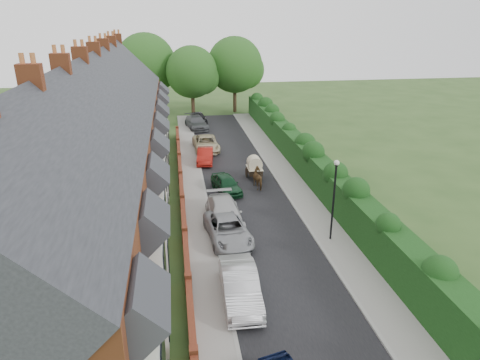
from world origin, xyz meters
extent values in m
plane|color=#2D4C1E|center=(0.00, 0.00, 0.00)|extent=(140.00, 140.00, 0.00)
cube|color=black|center=(-0.50, 11.00, 0.01)|extent=(6.00, 58.00, 0.02)
cube|color=gray|center=(3.60, 11.00, 0.06)|extent=(2.20, 58.00, 0.12)
cube|color=gray|center=(-4.35, 11.00, 0.06)|extent=(1.70, 58.00, 0.12)
cube|color=#979792|center=(2.55, 11.00, 0.07)|extent=(0.18, 58.00, 0.13)
cube|color=#979792|center=(-3.55, 11.00, 0.07)|extent=(0.18, 58.00, 0.13)
cube|color=black|center=(5.40, 11.00, 1.25)|extent=(1.50, 58.00, 2.50)
cube|color=brown|center=(-11.00, 10.00, 3.25)|extent=(8.00, 40.00, 6.50)
cube|color=#25262C|center=(-11.00, 10.00, 6.50)|extent=(8.00, 40.20, 8.00)
cube|color=black|center=(-6.28, -8.10, 3.80)|extent=(0.06, 1.80, 1.60)
cube|color=#25262C|center=(-6.80, -8.10, 5.60)|extent=(1.70, 2.60, 1.70)
cube|color=silver|center=(-6.95, -6.10, 4.40)|extent=(0.12, 1.20, 1.60)
cube|color=silver|center=(-6.65, -3.10, 2.60)|extent=(0.70, 2.40, 5.20)
cube|color=black|center=(-6.28, -3.10, 1.40)|extent=(0.06, 1.80, 1.60)
cube|color=black|center=(-6.28, -3.10, 3.80)|extent=(0.06, 1.80, 1.60)
cube|color=#25262C|center=(-6.80, -3.10, 5.60)|extent=(1.70, 2.60, 1.70)
cube|color=#3F2D2D|center=(-6.96, -1.00, 1.05)|extent=(0.08, 0.90, 2.10)
cube|color=silver|center=(-6.95, -1.10, 4.40)|extent=(0.12, 1.20, 1.60)
cube|color=silver|center=(-6.65, 1.90, 2.60)|extent=(0.70, 2.40, 5.20)
cube|color=black|center=(-6.28, 1.90, 1.40)|extent=(0.06, 1.80, 1.60)
cube|color=black|center=(-6.28, 1.90, 3.80)|extent=(0.06, 1.80, 1.60)
cube|color=#25262C|center=(-6.80, 1.90, 5.60)|extent=(1.70, 2.60, 1.70)
cube|color=#3F2D2D|center=(-6.96, 4.00, 1.05)|extent=(0.08, 0.90, 2.10)
cube|color=silver|center=(-6.95, 3.90, 4.40)|extent=(0.12, 1.20, 1.60)
cube|color=silver|center=(-6.65, 6.90, 2.60)|extent=(0.70, 2.40, 5.20)
cube|color=black|center=(-6.28, 6.90, 1.40)|extent=(0.06, 1.80, 1.60)
cube|color=black|center=(-6.28, 6.90, 3.80)|extent=(0.06, 1.80, 1.60)
cube|color=#25262C|center=(-6.80, 6.90, 5.60)|extent=(1.70, 2.60, 1.70)
cube|color=#3F2D2D|center=(-6.96, 9.00, 1.05)|extent=(0.08, 0.90, 2.10)
cube|color=silver|center=(-6.95, 8.90, 4.40)|extent=(0.12, 1.20, 1.60)
cube|color=silver|center=(-6.65, 11.90, 2.60)|extent=(0.70, 2.40, 5.20)
cube|color=black|center=(-6.28, 11.90, 1.40)|extent=(0.06, 1.80, 1.60)
cube|color=black|center=(-6.28, 11.90, 3.80)|extent=(0.06, 1.80, 1.60)
cube|color=#25262C|center=(-6.80, 11.90, 5.60)|extent=(1.70, 2.60, 1.70)
cube|color=#3F2D2D|center=(-6.96, 14.00, 1.05)|extent=(0.08, 0.90, 2.10)
cube|color=silver|center=(-6.95, 13.90, 4.40)|extent=(0.12, 1.20, 1.60)
cube|color=silver|center=(-6.65, 16.90, 2.60)|extent=(0.70, 2.40, 5.20)
cube|color=black|center=(-6.28, 16.90, 1.40)|extent=(0.06, 1.80, 1.60)
cube|color=black|center=(-6.28, 16.90, 3.80)|extent=(0.06, 1.80, 1.60)
cube|color=#25262C|center=(-6.80, 16.90, 5.60)|extent=(1.70, 2.60, 1.70)
cube|color=#3F2D2D|center=(-6.96, 19.00, 1.05)|extent=(0.08, 0.90, 2.10)
cube|color=silver|center=(-6.95, 18.90, 4.40)|extent=(0.12, 1.20, 1.60)
cube|color=silver|center=(-6.65, 21.90, 2.60)|extent=(0.70, 2.40, 5.20)
cube|color=black|center=(-6.28, 21.90, 1.40)|extent=(0.06, 1.80, 1.60)
cube|color=black|center=(-6.28, 21.90, 3.80)|extent=(0.06, 1.80, 1.60)
cube|color=#25262C|center=(-6.80, 21.90, 5.60)|extent=(1.70, 2.60, 1.70)
cube|color=#3F2D2D|center=(-6.96, 24.00, 1.05)|extent=(0.08, 0.90, 2.10)
cube|color=silver|center=(-6.95, 23.90, 4.40)|extent=(0.12, 1.20, 1.60)
cube|color=silver|center=(-6.65, 26.90, 2.60)|extent=(0.70, 2.40, 5.20)
cube|color=black|center=(-6.28, 26.90, 1.40)|extent=(0.06, 1.80, 1.60)
cube|color=black|center=(-6.28, 26.90, 3.80)|extent=(0.06, 1.80, 1.60)
cube|color=#25262C|center=(-6.80, 26.90, 5.60)|extent=(1.70, 2.60, 1.70)
cube|color=#3F2D2D|center=(-6.96, 29.00, 1.05)|extent=(0.08, 0.90, 2.10)
cube|color=silver|center=(-6.95, 28.90, 4.40)|extent=(0.12, 1.20, 1.60)
cube|color=brown|center=(-11.00, 0.00, 10.30)|extent=(0.90, 0.50, 1.60)
cylinder|color=#A96232|center=(-11.20, 0.00, 11.25)|extent=(0.20, 0.20, 0.50)
cylinder|color=#A96232|center=(-10.80, 0.00, 11.25)|extent=(0.20, 0.20, 0.50)
cube|color=brown|center=(-11.00, 5.00, 10.30)|extent=(0.90, 0.50, 1.60)
cylinder|color=#A96232|center=(-11.20, 5.00, 11.25)|extent=(0.20, 0.20, 0.50)
cylinder|color=#A96232|center=(-10.80, 5.00, 11.25)|extent=(0.20, 0.20, 0.50)
cube|color=brown|center=(-11.00, 10.00, 10.30)|extent=(0.90, 0.50, 1.60)
cylinder|color=#A96232|center=(-11.20, 10.00, 11.25)|extent=(0.20, 0.20, 0.50)
cylinder|color=#A96232|center=(-10.80, 10.00, 11.25)|extent=(0.20, 0.20, 0.50)
cube|color=brown|center=(-11.00, 15.00, 10.30)|extent=(0.90, 0.50, 1.60)
cylinder|color=#A96232|center=(-11.20, 15.00, 11.25)|extent=(0.20, 0.20, 0.50)
cylinder|color=#A96232|center=(-10.80, 15.00, 11.25)|extent=(0.20, 0.20, 0.50)
cube|color=brown|center=(-11.00, 20.00, 10.30)|extent=(0.90, 0.50, 1.60)
cylinder|color=#A96232|center=(-11.20, 20.00, 11.25)|extent=(0.20, 0.20, 0.50)
cylinder|color=#A96232|center=(-10.80, 20.00, 11.25)|extent=(0.20, 0.20, 0.50)
cube|color=brown|center=(-11.00, 25.00, 10.30)|extent=(0.90, 0.50, 1.60)
cylinder|color=#A96232|center=(-11.20, 25.00, 11.25)|extent=(0.20, 0.20, 0.50)
cylinder|color=#A96232|center=(-10.80, 25.00, 11.25)|extent=(0.20, 0.20, 0.50)
cube|color=brown|center=(-11.00, 30.00, 10.30)|extent=(0.90, 0.50, 1.60)
cylinder|color=#A96232|center=(-11.20, 30.00, 11.25)|extent=(0.20, 0.20, 0.50)
cylinder|color=#A96232|center=(-10.80, 30.00, 11.25)|extent=(0.20, 0.20, 0.50)
cube|color=brown|center=(-5.35, -2.50, 0.45)|extent=(0.30, 4.70, 0.90)
cube|color=brown|center=(-5.35, 2.50, 0.45)|extent=(0.30, 4.70, 0.90)
cube|color=brown|center=(-5.35, 7.50, 0.45)|extent=(0.30, 4.70, 0.90)
cube|color=brown|center=(-5.35, 12.50, 0.45)|extent=(0.30, 4.70, 0.90)
cube|color=brown|center=(-5.35, 17.50, 0.45)|extent=(0.30, 4.70, 0.90)
cube|color=brown|center=(-5.35, 22.50, 0.45)|extent=(0.30, 4.70, 0.90)
cube|color=brown|center=(-5.35, 27.50, 0.45)|extent=(0.30, 4.70, 0.90)
cube|color=brown|center=(-5.35, -5.00, 0.55)|extent=(0.35, 0.35, 1.10)
cube|color=brown|center=(-5.35, 0.00, 0.55)|extent=(0.35, 0.35, 1.10)
cube|color=brown|center=(-5.35, 5.00, 0.55)|extent=(0.35, 0.35, 1.10)
cube|color=brown|center=(-5.35, 10.00, 0.55)|extent=(0.35, 0.35, 1.10)
cube|color=brown|center=(-5.35, 15.00, 0.55)|extent=(0.35, 0.35, 1.10)
cube|color=brown|center=(-5.35, 20.00, 0.55)|extent=(0.35, 0.35, 1.10)
cube|color=brown|center=(-5.35, 25.00, 0.55)|extent=(0.35, 0.35, 1.10)
cube|color=brown|center=(-5.35, 30.00, 0.55)|extent=(0.35, 0.35, 1.10)
cylinder|color=black|center=(3.40, 4.00, 2.40)|extent=(0.12, 0.12, 4.80)
cylinder|color=black|center=(3.40, 4.00, 4.85)|extent=(0.20, 0.20, 0.10)
sphere|color=silver|center=(3.40, 4.00, 5.00)|extent=(0.32, 0.32, 0.32)
cylinder|color=#332316|center=(-3.00, 40.00, 2.38)|extent=(0.50, 0.50, 4.75)
sphere|color=#26551C|center=(-3.00, 40.00, 5.89)|extent=(6.80, 6.80, 6.80)
sphere|color=#26551C|center=(-1.64, 40.30, 5.23)|extent=(4.76, 4.76, 4.76)
cylinder|color=#332316|center=(3.00, 42.00, 2.62)|extent=(0.50, 0.50, 5.25)
sphere|color=#26551C|center=(3.00, 42.00, 6.51)|extent=(7.60, 7.60, 7.60)
sphere|color=#26551C|center=(4.52, 42.30, 5.78)|extent=(5.32, 5.32, 5.32)
cylinder|color=#332316|center=(-9.00, 43.00, 2.75)|extent=(0.50, 0.50, 5.50)
sphere|color=#26551C|center=(-9.00, 43.00, 6.82)|extent=(8.00, 8.00, 8.00)
sphere|color=#26551C|center=(-7.40, 43.30, 6.05)|extent=(5.60, 5.60, 5.60)
imported|color=#B8B9BE|center=(-2.94, -0.92, 0.80)|extent=(1.78, 4.86, 1.59)
imported|color=#96999D|center=(-2.75, 5.00, 0.71)|extent=(2.83, 5.30, 1.42)
imported|color=#BCBCBC|center=(-2.71, 7.20, 0.76)|extent=(2.31, 5.33, 1.53)
imported|color=#11381E|center=(-1.90, 12.60, 0.67)|extent=(2.41, 4.21, 1.35)
imported|color=maroon|center=(-2.95, 20.04, 0.67)|extent=(1.88, 4.19, 1.33)
imported|color=beige|center=(-2.57, 23.87, 0.72)|extent=(2.62, 5.27, 1.44)
imported|color=#4C4F53|center=(-3.00, 33.00, 0.75)|extent=(2.96, 5.44, 1.49)
imported|color=black|center=(-2.53, 35.99, 0.68)|extent=(2.22, 4.19, 1.36)
imported|color=brown|center=(0.77, 13.07, 0.79)|extent=(1.18, 1.99, 1.58)
cube|color=black|center=(0.77, 15.07, 0.77)|extent=(1.08, 1.80, 0.45)
cylinder|color=beige|center=(0.77, 15.07, 1.40)|extent=(1.17, 1.13, 1.17)
cube|color=beige|center=(0.77, 15.07, 0.99)|extent=(1.19, 1.85, 0.04)
cylinder|color=black|center=(0.19, 15.61, 0.41)|extent=(0.07, 0.81, 0.81)
cylinder|color=black|center=(1.36, 15.61, 0.41)|extent=(0.07, 0.81, 0.81)
cylinder|color=black|center=(0.46, 14.08, 0.81)|extent=(0.06, 1.62, 0.06)
cylinder|color=black|center=(1.09, 14.08, 0.81)|extent=(0.06, 1.62, 0.06)
camera|label=1|loc=(-5.58, -17.89, 12.81)|focal=32.00mm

